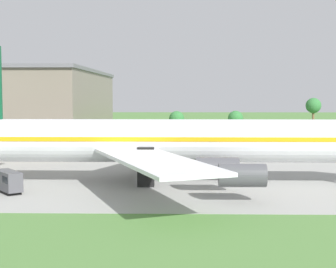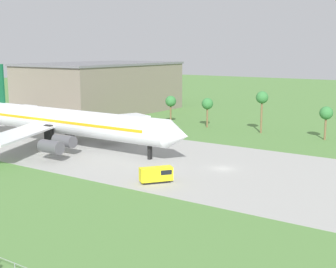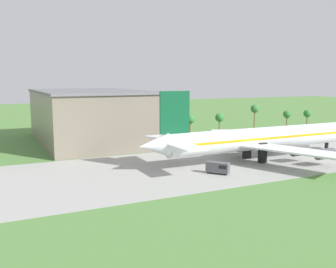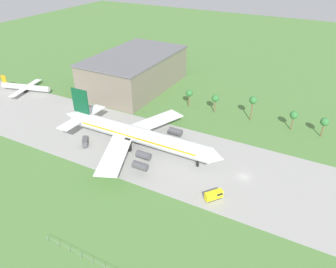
{
  "view_description": "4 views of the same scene",
  "coord_description": "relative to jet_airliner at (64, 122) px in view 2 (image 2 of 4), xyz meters",
  "views": [
    {
      "loc": [
        -41.57,
        -77.99,
        13.22
      ],
      "look_at": [
        -43.34,
        -1.8,
        7.32
      ],
      "focal_mm": 55.0,
      "sensor_mm": 36.0,
      "label": 1
    },
    {
      "loc": [
        43.6,
        -84.14,
        24.5
      ],
      "look_at": [
        -12.49,
        -1.8,
        6.32
      ],
      "focal_mm": 50.0,
      "sensor_mm": 36.0,
      "label": 2
    },
    {
      "loc": [
        -115.06,
        -86.29,
        23.24
      ],
      "look_at": [
        -74.2,
        -1.8,
        9.5
      ],
      "focal_mm": 40.0,
      "sensor_mm": 36.0,
      "label": 3
    },
    {
      "loc": [
        20.16,
        -95.36,
        73.31
      ],
      "look_at": [
        -33.77,
        5.0,
        6.0
      ],
      "focal_mm": 35.0,
      "sensor_mm": 36.0,
      "label": 4
    }
  ],
  "objects": [
    {
      "name": "ground_plane",
      "position": [
        44.66,
        1.8,
        -6.25
      ],
      "size": [
        600.0,
        600.0,
        0.0
      ],
      "primitive_type": "plane",
      "color": "#517F3D"
    },
    {
      "name": "taxiway_strip",
      "position": [
        44.66,
        1.8,
        -6.24
      ],
      "size": [
        320.0,
        44.0,
        0.02
      ],
      "color": "#9E9E99",
      "rests_on": "ground_plane"
    },
    {
      "name": "jet_airliner",
      "position": [
        0.0,
        0.0,
        0.0
      ],
      "size": [
        74.77,
        56.95,
        20.34
      ],
      "color": "white",
      "rests_on": "ground_plane"
    },
    {
      "name": "fuel_truck",
      "position": [
        39.33,
        -14.16,
        -4.69
      ],
      "size": [
        5.27,
        6.09,
        2.94
      ],
      "color": "black",
      "rests_on": "ground_plane"
    },
    {
      "name": "terminal_building",
      "position": [
        -35.96,
        54.25,
        3.38
      ],
      "size": [
        36.72,
        61.2,
        19.23
      ],
      "color": "slate",
      "rests_on": "ground_plane"
    },
    {
      "name": "palm_tree_row",
      "position": [
        43.89,
        45.43,
        1.97
      ],
      "size": [
        92.26,
        3.6,
        12.38
      ],
      "color": "brown",
      "rests_on": "ground_plane"
    }
  ]
}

